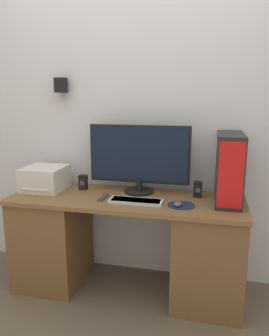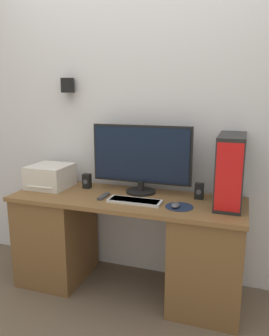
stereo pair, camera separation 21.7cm
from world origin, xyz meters
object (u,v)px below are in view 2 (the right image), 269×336
object	(u,v)px
keyboard	(135,201)
monitor	(141,157)
speaker_right	(199,191)
remote_control	(104,196)
mouse	(175,205)
printer	(50,176)
computer_tower	(230,170)
speaker_left	(87,181)

from	to	relation	value
keyboard	monitor	bearing A→B (deg)	97.24
speaker_right	remote_control	bearing A→B (deg)	-164.07
mouse	remote_control	distance (m)	0.53
speaker_right	keyboard	bearing A→B (deg)	-151.69
printer	mouse	bearing A→B (deg)	-9.40
keyboard	computer_tower	size ratio (longest dim) A/B	0.78
keyboard	printer	world-z (taller)	printer
printer	speaker_left	bearing A→B (deg)	12.18
monitor	mouse	bearing A→B (deg)	-39.44
computer_tower	remote_control	world-z (taller)	computer_tower
keyboard	speaker_left	xyz separation A→B (m)	(-0.47, 0.21, 0.05)
keyboard	computer_tower	xyz separation A→B (m)	(0.61, 0.18, 0.22)
speaker_left	mouse	bearing A→B (deg)	-17.28
speaker_left	speaker_right	world-z (taller)	same
mouse	speaker_left	world-z (taller)	speaker_left
mouse	remote_control	xyz separation A→B (m)	(-0.53, 0.05, -0.01)
remote_control	mouse	bearing A→B (deg)	-5.86
speaker_left	remote_control	distance (m)	0.29
printer	speaker_right	world-z (taller)	printer
printer	monitor	bearing A→B (deg)	6.97
speaker_right	speaker_left	bearing A→B (deg)	-179.65
printer	remote_control	distance (m)	0.53
mouse	printer	size ratio (longest dim) A/B	0.28
keyboard	remote_control	distance (m)	0.25
keyboard	remote_control	size ratio (longest dim) A/B	2.40
monitor	computer_tower	size ratio (longest dim) A/B	1.60
monitor	keyboard	xyz separation A→B (m)	(0.03, -0.24, -0.26)
speaker_right	remote_control	world-z (taller)	speaker_right
mouse	speaker_left	xyz separation A→B (m)	(-0.75, 0.23, 0.04)
remote_control	printer	bearing A→B (deg)	166.99
computer_tower	speaker_left	size ratio (longest dim) A/B	4.09
speaker_left	remote_control	xyz separation A→B (m)	(0.22, -0.18, -0.05)
keyboard	computer_tower	world-z (taller)	computer_tower
speaker_right	remote_control	size ratio (longest dim) A/B	0.75
computer_tower	speaker_left	world-z (taller)	computer_tower
mouse	computer_tower	xyz separation A→B (m)	(0.32, 0.20, 0.22)
speaker_left	remote_control	bearing A→B (deg)	-38.96
keyboard	mouse	distance (m)	0.29
keyboard	speaker_right	size ratio (longest dim) A/B	3.21
monitor	printer	bearing A→B (deg)	-173.03
monitor	remote_control	bearing A→B (deg)	-136.05
speaker_right	printer	bearing A→B (deg)	-176.67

